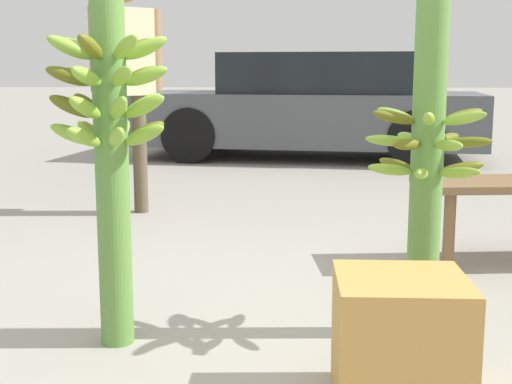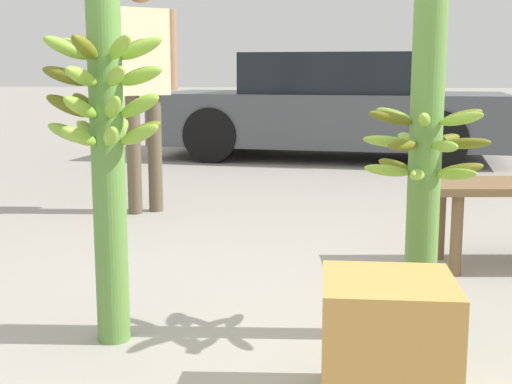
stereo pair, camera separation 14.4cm
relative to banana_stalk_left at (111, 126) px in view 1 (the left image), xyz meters
The scene contains 6 objects.
ground_plane 1.01m from the banana_stalk_left, 11.67° to the right, with size 80.00×80.00×0.00m, color #9E998E.
banana_stalk_left is the anchor object (origin of this frame).
banana_stalk_center 1.19m from the banana_stalk_left, ahead, with size 0.47×0.47×1.39m.
vendor_person 2.52m from the banana_stalk_left, 101.45° to the left, with size 0.48×0.40×1.72m.
parked_car 6.00m from the banana_stalk_left, 81.40° to the left, with size 4.17×2.23×1.22m.
produce_crate 1.26m from the banana_stalk_left, 23.68° to the right, with size 0.40×0.40×0.40m.
Camera 1 is at (0.08, -2.44, 1.03)m, focal length 50.00 mm.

